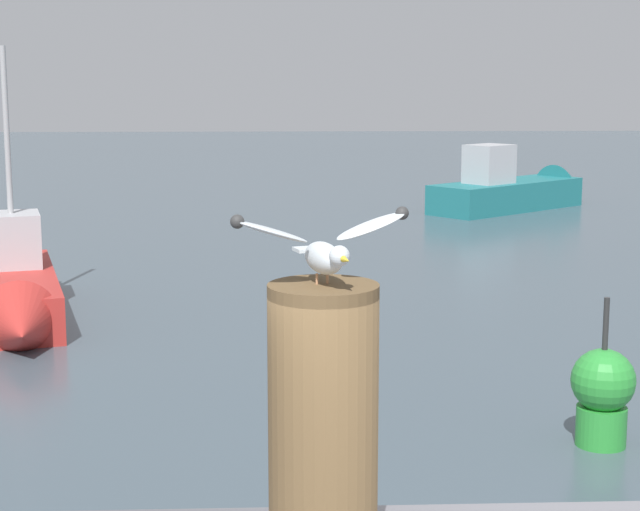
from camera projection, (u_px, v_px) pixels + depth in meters
name	position (u px, v px, depth m)	size (l,w,h in m)	color
mooring_post	(323.00, 416.00, 3.34)	(0.36, 0.36, 0.87)	brown
seagull	(324.00, 247.00, 3.24)	(0.58, 0.38, 0.23)	tan
boat_teal	(522.00, 190.00, 25.74)	(4.95, 4.39, 1.85)	#1E7075
boat_red	(16.00, 293.00, 13.63)	(2.15, 4.59, 3.77)	#B72D28
channel_buoy	(603.00, 393.00, 9.04)	(0.56, 0.56, 1.33)	green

